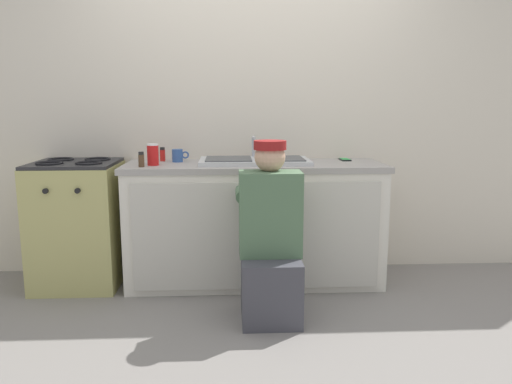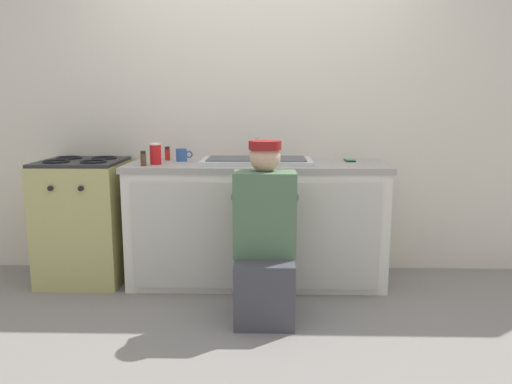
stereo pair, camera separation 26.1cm
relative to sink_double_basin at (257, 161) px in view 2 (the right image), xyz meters
The scene contains 12 objects.
ground_plane 0.96m from the sink_double_basin, 90.00° to the right, with size 12.00×12.00×0.00m, color gray.
back_wall 0.48m from the sink_double_basin, 90.00° to the left, with size 6.00×0.10×2.50m, color beige.
counter_cabinet 0.49m from the sink_double_basin, 90.00° to the right, with size 1.85×0.62×0.85m.
countertop 0.04m from the sink_double_basin, 90.00° to the right, with size 1.89×0.62×0.04m, color #9E9993.
sink_double_basin is the anchor object (origin of this frame).
stove_range 1.37m from the sink_double_basin, behind, with size 0.60×0.62×0.93m.
plumber_person 0.81m from the sink_double_basin, 84.53° to the right, with size 0.42×0.61×1.10m.
spice_bottle_pepper 0.81m from the sink_double_basin, 166.94° to the right, with size 0.04×0.04×0.10m.
coffee_mug 0.58m from the sink_double_basin, 169.29° to the left, with size 0.13×0.08×0.09m.
spice_bottle_red 0.71m from the sink_double_basin, 166.14° to the left, with size 0.04×0.04×0.10m.
soda_cup_red 0.73m from the sink_double_basin, behind, with size 0.08×0.08×0.15m.
cell_phone 0.72m from the sink_double_basin, 11.85° to the left, with size 0.07×0.14×0.01m.
Camera 2 is at (0.08, -3.33, 1.33)m, focal length 35.00 mm.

